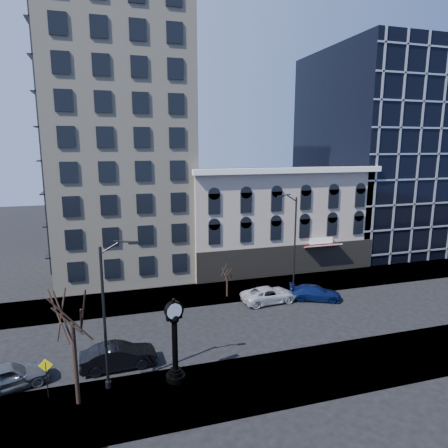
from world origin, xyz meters
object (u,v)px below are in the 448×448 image
object	(u,v)px
street_lamp_near	(114,276)
car_near_a	(6,377)
car_near_b	(119,356)
street_clock	(175,343)
warning_sign	(46,371)

from	to	relation	value
street_lamp_near	car_near_a	size ratio (longest dim) A/B	1.92
car_near_b	street_clock	bearing A→B (deg)	-130.55
warning_sign	car_near_a	size ratio (longest dim) A/B	0.50
street_clock	street_lamp_near	xyz separation A→B (m)	(-3.46, 0.29, 4.69)
street_lamp_near	car_near_a	bearing A→B (deg)	170.70
warning_sign	car_near_a	bearing A→B (deg)	147.82
car_near_a	car_near_b	world-z (taller)	car_near_a
warning_sign	car_near_a	world-z (taller)	warning_sign
warning_sign	street_clock	bearing A→B (deg)	-0.26
street_lamp_near	car_near_b	size ratio (longest dim) A/B	1.88
street_clock	warning_sign	size ratio (longest dim) A/B	2.22
street_lamp_near	warning_sign	world-z (taller)	street_lamp_near
street_clock	car_near_a	world-z (taller)	street_clock
street_clock	car_near_b	world-z (taller)	street_clock
car_near_a	car_near_b	bearing A→B (deg)	-103.64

